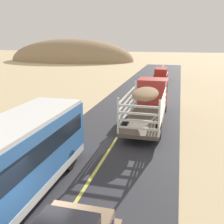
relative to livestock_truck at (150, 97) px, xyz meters
The scene contains 4 objects.
livestock_truck is the anchor object (origin of this frame).
bus 13.65m from the livestock_truck, 106.97° to the right, with size 2.54×10.00×3.21m.
car_far 19.82m from the livestock_truck, 91.47° to the left, with size 1.90×4.62×1.93m.
distant_hill 58.26m from the livestock_truck, 118.90° to the left, with size 36.24×20.10×12.38m, color #997C5A.
Camera 1 is at (3.66, -6.04, 6.35)m, focal length 42.28 mm.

